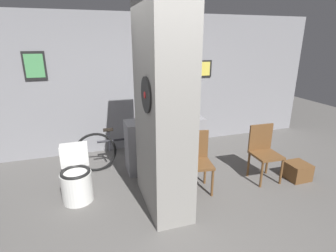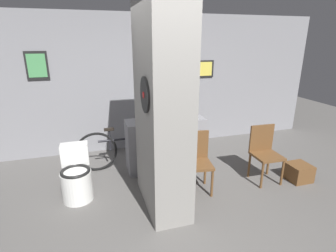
{
  "view_description": "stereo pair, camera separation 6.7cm",
  "coord_description": "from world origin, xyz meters",
  "px_view_note": "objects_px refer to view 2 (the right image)",
  "views": [
    {
      "loc": [
        -0.84,
        -2.41,
        2.13
      ],
      "look_at": [
        0.25,
        0.96,
        0.95
      ],
      "focal_mm": 28.0,
      "sensor_mm": 36.0,
      "label": 1
    },
    {
      "loc": [
        -0.78,
        -2.43,
        2.13
      ],
      "look_at": [
        0.25,
        0.96,
        0.95
      ],
      "focal_mm": 28.0,
      "sensor_mm": 36.0,
      "label": 2
    }
  ],
  "objects_px": {
    "toilet": "(76,177)",
    "chair_by_doorway": "(265,151)",
    "chair_near_pillar": "(196,159)",
    "bicycle": "(124,148)",
    "bottle_tall": "(169,113)"
  },
  "relations": [
    {
      "from": "toilet",
      "to": "bicycle",
      "type": "relative_size",
      "value": 0.45
    },
    {
      "from": "chair_by_doorway",
      "to": "chair_near_pillar",
      "type": "bearing_deg",
      "value": 179.78
    },
    {
      "from": "toilet",
      "to": "chair_by_doorway",
      "type": "xyz_separation_m",
      "value": [
        2.8,
        -0.31,
        0.18
      ]
    },
    {
      "from": "bottle_tall",
      "to": "chair_near_pillar",
      "type": "bearing_deg",
      "value": -75.77
    },
    {
      "from": "toilet",
      "to": "chair_near_pillar",
      "type": "height_order",
      "value": "chair_near_pillar"
    },
    {
      "from": "toilet",
      "to": "chair_by_doorway",
      "type": "bearing_deg",
      "value": -6.42
    },
    {
      "from": "toilet",
      "to": "bicycle",
      "type": "xyz_separation_m",
      "value": [
        0.76,
        0.73,
        0.05
      ]
    },
    {
      "from": "toilet",
      "to": "chair_near_pillar",
      "type": "bearing_deg",
      "value": -9.24
    },
    {
      "from": "chair_near_pillar",
      "to": "bicycle",
      "type": "height_order",
      "value": "chair_near_pillar"
    },
    {
      "from": "toilet",
      "to": "chair_by_doorway",
      "type": "relative_size",
      "value": 0.83
    },
    {
      "from": "toilet",
      "to": "chair_by_doorway",
      "type": "height_order",
      "value": "chair_by_doorway"
    },
    {
      "from": "toilet",
      "to": "bottle_tall",
      "type": "xyz_separation_m",
      "value": [
        1.48,
        0.47,
        0.69
      ]
    },
    {
      "from": "toilet",
      "to": "chair_near_pillar",
      "type": "relative_size",
      "value": 0.83
    },
    {
      "from": "chair_by_doorway",
      "to": "bicycle",
      "type": "relative_size",
      "value": 0.54
    },
    {
      "from": "bottle_tall",
      "to": "bicycle",
      "type": "bearing_deg",
      "value": 160.32
    }
  ]
}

